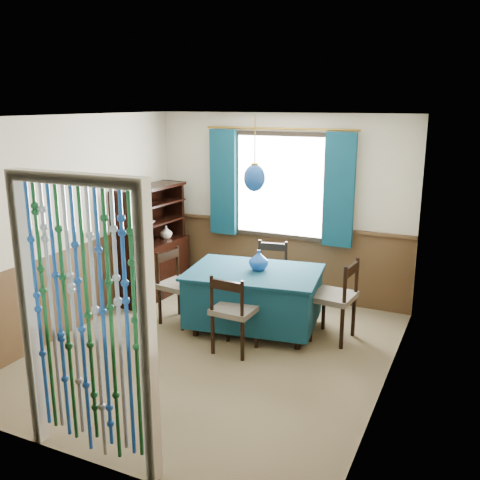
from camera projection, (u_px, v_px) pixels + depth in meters
The scene contains 22 objects.
floor at pixel (213, 352), 5.79m from camera, with size 4.00×4.00×0.00m, color brown.
ceiling at pixel (210, 116), 5.16m from camera, with size 4.00×4.00×0.00m, color silver.
wall_back at pixel (281, 207), 7.23m from camera, with size 3.60×3.60×0.00m, color beige.
wall_front at pixel (78, 307), 3.72m from camera, with size 3.60×3.60×0.00m, color beige.
wall_left at pixel (75, 225), 6.21m from camera, with size 4.00×4.00×0.00m, color beige.
wall_right at pixel (391, 263), 4.74m from camera, with size 4.00×4.00×0.00m, color beige.
wainscot_back at pixel (279, 261), 7.41m from camera, with size 3.60×3.60×0.00m, color #4B331C.
wainscot_front at pixel (87, 402), 3.92m from camera, with size 3.60×3.60×0.00m, color #4B331C.
wainscot_left at pixel (81, 286), 6.39m from camera, with size 4.00×4.00×0.00m, color #4B331C.
wainscot_right at pixel (384, 340), 4.94m from camera, with size 4.00×4.00×0.00m, color #4B331C.
window at pixel (280, 186), 7.11m from camera, with size 1.32×0.12×1.42m, color black.
doorway at pixel (85, 330), 3.82m from camera, with size 1.16×0.12×2.18m, color silver, non-canonical shape.
dining_table at pixel (254, 296), 6.28m from camera, with size 1.65×1.26×0.73m.
chair_near at pixel (233, 311), 5.70m from camera, with size 0.45×0.43×0.88m.
chair_far at pixel (270, 274), 6.94m from camera, with size 0.50×0.48×0.87m.
chair_left at pixel (178, 285), 6.50m from camera, with size 0.48×0.50×0.90m.
chair_right at pixel (336, 298), 6.00m from camera, with size 0.49×0.51×0.95m.
sideboard at pixel (152, 258), 7.35m from camera, with size 0.50×1.21×1.55m.
pendant_lamp at pixel (255, 178), 5.93m from camera, with size 0.24×0.24×0.83m.
vase_table at pixel (259, 261), 6.22m from camera, with size 0.21×0.21×0.22m, color #154294.
bowl_shelf at pixel (147, 223), 7.03m from camera, with size 0.22×0.22×0.05m, color beige.
vase_sideboard at pixel (166, 231), 7.49m from camera, with size 0.19×0.19×0.20m, color beige.
Camera 1 is at (2.50, -4.68, 2.63)m, focal length 40.00 mm.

